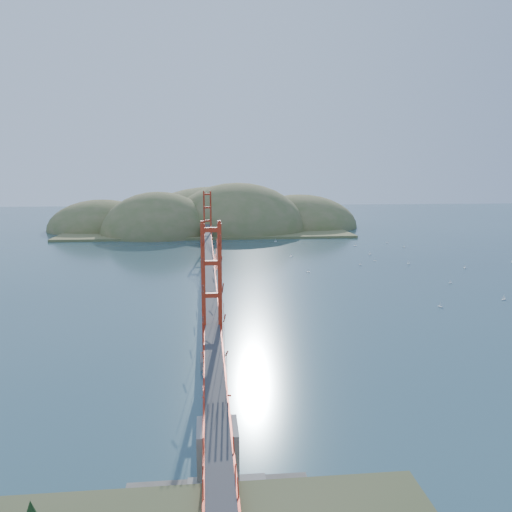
{
  "coord_description": "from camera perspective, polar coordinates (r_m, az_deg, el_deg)",
  "views": [
    {
      "loc": [
        -0.39,
        -68.46,
        15.48
      ],
      "look_at": [
        6.56,
        0.0,
        3.72
      ],
      "focal_mm": 35.0,
      "sensor_mm": 36.0,
      "label": 1
    }
  ],
  "objects": [
    {
      "name": "ground",
      "position": [
        70.19,
        -5.34,
        -3.09
      ],
      "size": [
        320.0,
        320.0,
        0.0
      ],
      "primitive_type": "plane",
      "color": "#2C4C58",
      "rests_on": "ground"
    },
    {
      "name": "bridge",
      "position": [
        69.16,
        -5.43,
        2.61
      ],
      "size": [
        2.2,
        94.4,
        12.0
      ],
      "color": "gray",
      "rests_on": "ground"
    },
    {
      "name": "fort",
      "position": [
        25.44,
        -3.25,
        -25.95
      ],
      "size": [
        3.7,
        2.3,
        1.75
      ],
      "color": "brown",
      "rests_on": "ground"
    },
    {
      "name": "far_headlands",
      "position": [
        137.87,
        -4.69,
        3.22
      ],
      "size": [
        84.0,
        58.0,
        25.0
      ],
      "color": "olive",
      "rests_on": "ground"
    },
    {
      "name": "sailboat_8",
      "position": [
        106.19,
        11.27,
        1.21
      ],
      "size": [
        0.6,
        0.51,
        0.69
      ],
      "color": "white",
      "rests_on": "ground"
    },
    {
      "name": "sailboat_5",
      "position": [
        87.05,
        22.74,
        -1.21
      ],
      "size": [
        0.49,
        0.6,
        0.7
      ],
      "color": "white",
      "rests_on": "ground"
    },
    {
      "name": "sailboat_3",
      "position": [
        91.43,
        4.05,
        0.01
      ],
      "size": [
        0.58,
        0.58,
        0.62
      ],
      "color": "white",
      "rests_on": "ground"
    },
    {
      "name": "sailboat_2",
      "position": [
        74.6,
        21.33,
        -2.85
      ],
      "size": [
        0.52,
        0.45,
        0.59
      ],
      "color": "white",
      "rests_on": "ground"
    },
    {
      "name": "sailboat_17",
      "position": [
        112.16,
        14.75,
        1.51
      ],
      "size": [
        0.52,
        0.49,
        0.58
      ],
      "color": "white",
      "rests_on": "ground"
    },
    {
      "name": "sailboat_15",
      "position": [
        106.62,
        16.55,
        1.03
      ],
      "size": [
        0.67,
        0.67,
        0.72
      ],
      "color": "white",
      "rests_on": "ground"
    },
    {
      "name": "sailboat_7",
      "position": [
        89.13,
        13.43,
        -0.49
      ],
      "size": [
        0.48,
        0.4,
        0.56
      ],
      "color": "white",
      "rests_on": "ground"
    },
    {
      "name": "sailboat_16",
      "position": [
        84.82,
        11.83,
        -0.94
      ],
      "size": [
        0.54,
        0.54,
        0.58
      ],
      "color": "white",
      "rests_on": "ground"
    },
    {
      "name": "sailboat_1",
      "position": [
        77.57,
        6.01,
        -1.76
      ],
      "size": [
        0.57,
        0.57,
        0.62
      ],
      "color": "white",
      "rests_on": "ground"
    },
    {
      "name": "sailboat_4",
      "position": [
        95.9,
        12.89,
        0.25
      ],
      "size": [
        0.63,
        0.63,
        0.67
      ],
      "color": "white",
      "rests_on": "ground"
    },
    {
      "name": "sailboat_0",
      "position": [
        61.47,
        20.3,
        -5.37
      ],
      "size": [
        0.56,
        0.56,
        0.63
      ],
      "color": "white",
      "rests_on": "ground"
    },
    {
      "name": "sailboat_13",
      "position": [
        67.85,
        26.46,
        -4.4
      ],
      "size": [
        0.65,
        0.65,
        0.71
      ],
      "color": "white",
      "rests_on": "ground"
    },
    {
      "name": "sailboat_12",
      "position": [
        111.06,
        2.24,
        1.75
      ],
      "size": [
        0.55,
        0.44,
        0.65
      ],
      "color": "white",
      "rests_on": "ground"
    },
    {
      "name": "sailboat_14",
      "position": [
        87.62,
        17.02,
        -0.81
      ],
      "size": [
        0.48,
        0.59,
        0.68
      ],
      "color": "white",
      "rests_on": "ground"
    }
  ]
}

